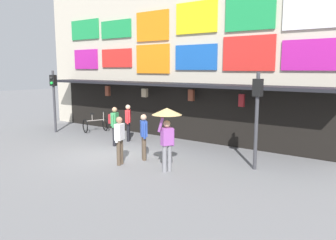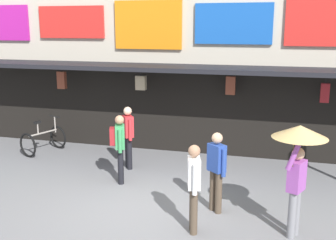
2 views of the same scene
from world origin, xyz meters
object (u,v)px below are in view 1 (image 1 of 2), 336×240
(traffic_light_near, at_px, (54,91))
(bicycle_parked, at_px, (95,124))
(pedestrian_in_blue, at_px, (144,134))
(pedestrian_in_red, at_px, (114,123))
(pedestrian_with_umbrella, at_px, (167,122))
(pedestrian_in_green, at_px, (128,121))
(traffic_light_far, at_px, (257,105))
(pedestrian_in_purple, at_px, (120,138))

(traffic_light_near, height_order, bicycle_parked, traffic_light_near)
(bicycle_parked, distance_m, pedestrian_in_blue, 6.23)
(traffic_light_near, xyz_separation_m, pedestrian_in_red, (4.70, -0.33, -1.16))
(pedestrian_with_umbrella, relative_size, pedestrian_in_green, 1.24)
(traffic_light_near, bearing_deg, pedestrian_in_blue, -10.21)
(pedestrian_with_umbrella, xyz_separation_m, pedestrian_in_red, (-4.02, 1.61, -0.66))
(pedestrian_in_blue, bearing_deg, pedestrian_in_red, 158.77)
(bicycle_parked, bearing_deg, traffic_light_far, -8.05)
(pedestrian_in_blue, relative_size, pedestrian_in_green, 1.00)
(pedestrian_in_blue, bearing_deg, pedestrian_in_purple, -105.27)
(pedestrian_in_purple, distance_m, pedestrian_with_umbrella, 1.94)
(pedestrian_with_umbrella, height_order, pedestrian_in_red, pedestrian_with_umbrella)
(bicycle_parked, xyz_separation_m, pedestrian_in_blue, (5.62, -2.63, 0.55))
(pedestrian_in_red, bearing_deg, traffic_light_far, 3.21)
(pedestrian_in_purple, relative_size, pedestrian_with_umbrella, 0.81)
(traffic_light_far, relative_size, pedestrian_in_purple, 1.90)
(pedestrian_in_red, bearing_deg, pedestrian_with_umbrella, -21.81)
(traffic_light_near, xyz_separation_m, pedestrian_in_purple, (6.94, -2.26, -1.19))
(pedestrian_in_blue, bearing_deg, bicycle_parked, 154.88)
(traffic_light_near, bearing_deg, traffic_light_far, 0.10)
(traffic_light_near, relative_size, pedestrian_in_purple, 1.90)
(pedestrian_in_purple, xyz_separation_m, pedestrian_in_red, (-2.23, 1.93, 0.04))
(traffic_light_near, xyz_separation_m, pedestrian_with_umbrella, (8.72, -1.93, -0.50))
(traffic_light_far, xyz_separation_m, bicycle_parked, (-9.31, 1.32, -1.75))
(traffic_light_far, bearing_deg, traffic_light_near, -179.90)
(pedestrian_in_purple, bearing_deg, pedestrian_in_red, 139.08)
(traffic_light_far, height_order, pedestrian_in_blue, traffic_light_far)
(traffic_light_far, height_order, pedestrian_in_purple, traffic_light_far)
(traffic_light_far, height_order, bicycle_parked, traffic_light_far)
(traffic_light_near, height_order, pedestrian_in_blue, traffic_light_near)
(pedestrian_with_umbrella, bearing_deg, pedestrian_in_green, 147.69)
(pedestrian_in_purple, distance_m, pedestrian_in_red, 2.95)
(bicycle_parked, xyz_separation_m, pedestrian_in_green, (2.96, -0.63, 0.55))
(pedestrian_with_umbrella, distance_m, pedestrian_in_green, 4.99)
(pedestrian_in_blue, xyz_separation_m, pedestrian_in_red, (-2.49, 0.97, 0.04))
(pedestrian_in_purple, bearing_deg, pedestrian_with_umbrella, 10.39)
(bicycle_parked, xyz_separation_m, pedestrian_in_red, (3.12, -1.66, 0.59))
(traffic_light_near, bearing_deg, pedestrian_in_green, 8.85)
(traffic_light_near, xyz_separation_m, bicycle_parked, (1.58, 1.34, -1.75))
(bicycle_parked, height_order, pedestrian_in_red, pedestrian_in_red)
(pedestrian_in_green, bearing_deg, pedestrian_with_umbrella, -32.31)
(pedestrian_in_purple, bearing_deg, pedestrian_in_blue, 74.73)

